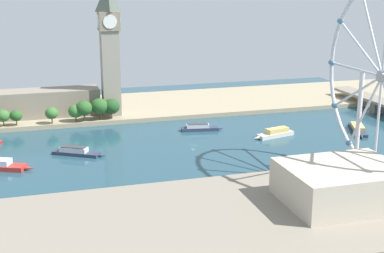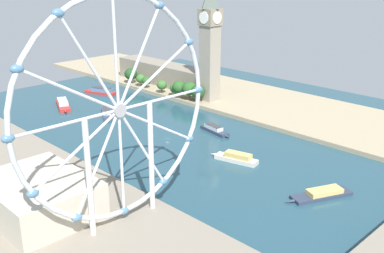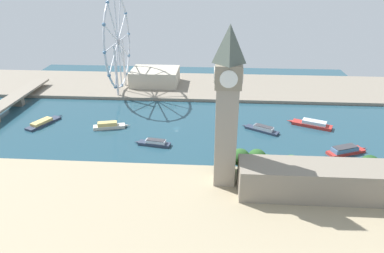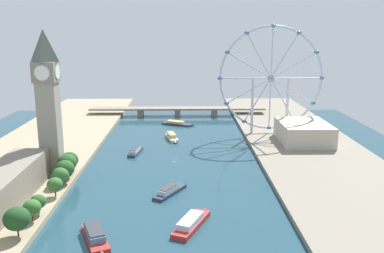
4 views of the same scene
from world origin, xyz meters
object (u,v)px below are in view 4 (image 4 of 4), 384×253
ferris_wheel (271,79)px  tour_boat_5 (192,222)px  river_bridge (178,109)px  tour_boat_1 (177,123)px  tour_boat_0 (95,235)px  tour_boat_4 (172,137)px  riverside_hall (304,132)px  tour_boat_2 (136,151)px  clock_tower (48,100)px  tour_boat_3 (170,191)px

ferris_wheel → tour_boat_5: 199.78m
river_bridge → tour_boat_1: size_ratio=5.56×
river_bridge → tour_boat_0: river_bridge is taller
tour_boat_1 → tour_boat_4: 57.89m
riverside_hall → tour_boat_2: 140.69m
tour_boat_2 → tour_boat_1: bearing=-7.9°
tour_boat_5 → tour_boat_4: bearing=28.8°
clock_tower → tour_boat_3: (78.47, -32.23, -49.20)m
tour_boat_2 → tour_boat_3: 88.23m
tour_boat_2 → ferris_wheel: bearing=-55.9°
clock_tower → ferris_wheel: 194.52m
tour_boat_1 → tour_boat_4: size_ratio=1.18×
clock_tower → tour_boat_2: bearing=46.3°
riverside_hall → tour_boat_4: (-111.31, 20.11, -8.93)m
ferris_wheel → tour_boat_3: bearing=-122.2°
tour_boat_2 → tour_boat_3: bearing=-150.8°
ferris_wheel → tour_boat_4: 102.17m
river_bridge → tour_boat_5: size_ratio=5.44×
clock_tower → tour_boat_0: size_ratio=2.88×
tour_boat_4 → tour_boat_5: tour_boat_4 is taller
tour_boat_0 → tour_boat_5: bearing=83.3°
tour_boat_0 → tour_boat_1: bearing=149.4°
tour_boat_1 → riverside_hall: bearing=-11.5°
river_bridge → tour_boat_4: (-3.45, -103.69, -5.03)m
river_bridge → tour_boat_2: bearing=-102.0°
tour_boat_1 → tour_boat_0: bearing=-73.7°
tour_boat_4 → river_bridge: bearing=164.1°
tour_boat_0 → tour_boat_3: (32.83, 55.26, -0.37)m
ferris_wheel → tour_boat_3: 168.77m
tour_boat_2 → tour_boat_5: tour_boat_5 is taller
clock_tower → riverside_hall: bearing=21.2°
ferris_wheel → river_bridge: 133.18m
tour_boat_5 → clock_tower: bearing=74.3°
clock_tower → tour_boat_3: 98.06m
tour_boat_0 → tour_boat_2: (2.95, 138.27, -0.40)m
river_bridge → tour_boat_2: 148.85m
river_bridge → tour_boat_0: (-33.78, -283.80, -4.93)m
tour_boat_2 → tour_boat_4: size_ratio=0.95×
clock_tower → tour_boat_4: 129.39m
tour_boat_2 → tour_boat_5: (42.05, -125.53, 0.28)m
riverside_hall → tour_boat_0: size_ratio=1.57×
ferris_wheel → tour_boat_4: size_ratio=3.23×
ferris_wheel → tour_boat_0: size_ratio=3.01×
river_bridge → tour_boat_0: bearing=-96.8°
clock_tower → tour_boat_5: clock_tower is taller
tour_boat_0 → tour_boat_1: size_ratio=0.91×
tour_boat_4 → tour_boat_5: 168.00m
ferris_wheel → tour_boat_4: (-88.37, -11.47, -49.99)m
river_bridge → tour_boat_5: bearing=-87.6°
riverside_hall → tour_boat_3: riverside_hall is taller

